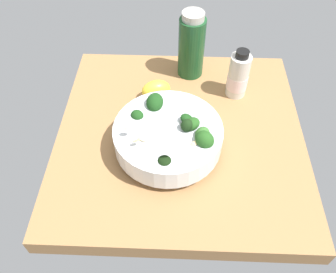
# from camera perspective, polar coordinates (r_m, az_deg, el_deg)

# --- Properties ---
(ground_plane) EXTENTS (0.56, 0.56, 0.04)m
(ground_plane) POSITION_cam_1_polar(r_m,az_deg,el_deg) (0.82, 1.97, -0.12)
(ground_plane) COLOR #996D42
(bowl_of_broccoli) EXTENTS (0.23, 0.23, 0.10)m
(bowl_of_broccoli) POSITION_cam_1_polar(r_m,az_deg,el_deg) (0.73, 0.13, 0.16)
(bowl_of_broccoli) COLOR white
(bowl_of_broccoli) RESTS_ON ground_plane
(lemon_wedge) EXTENTS (0.08, 0.07, 0.05)m
(lemon_wedge) POSITION_cam_1_polar(r_m,az_deg,el_deg) (0.86, -1.97, 7.61)
(lemon_wedge) COLOR yellow
(lemon_wedge) RESTS_ON ground_plane
(bottle_tall) EXTENTS (0.07, 0.07, 0.18)m
(bottle_tall) POSITION_cam_1_polar(r_m,az_deg,el_deg) (0.90, 3.87, 14.63)
(bottle_tall) COLOR #194723
(bottle_tall) RESTS_ON ground_plane
(bottle_short) EXTENTS (0.05, 0.05, 0.13)m
(bottle_short) POSITION_cam_1_polar(r_m,az_deg,el_deg) (0.87, 11.40, 9.63)
(bottle_short) COLOR beige
(bottle_short) RESTS_ON ground_plane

